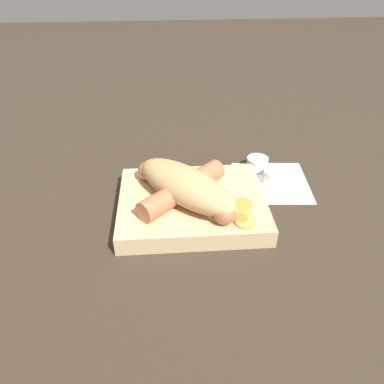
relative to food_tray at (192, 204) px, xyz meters
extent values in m
plane|color=#33281E|center=(0.00, 0.00, -0.01)|extent=(3.00, 3.00, 0.00)
cube|color=tan|center=(0.00, 0.00, 0.00)|extent=(0.23, 0.19, 0.03)
ellipsoid|color=tan|center=(-0.01, -0.01, 0.04)|extent=(0.18, 0.19, 0.05)
cylinder|color=#B26642|center=(-0.01, 0.00, 0.03)|extent=(0.14, 0.14, 0.03)
sphere|color=#B26642|center=(0.04, -0.07, 0.03)|extent=(0.03, 0.03, 0.03)
sphere|color=#B26642|center=(-0.07, 0.06, 0.03)|extent=(0.03, 0.03, 0.03)
cylinder|color=orange|center=(0.07, -0.04, 0.02)|extent=(0.03, 0.03, 0.00)
cylinder|color=#F99E4C|center=(0.07, -0.04, 0.02)|extent=(0.04, 0.04, 0.00)
cylinder|color=orange|center=(0.07, -0.03, 0.02)|extent=(0.03, 0.03, 0.00)
cylinder|color=orange|center=(0.07, -0.06, 0.02)|extent=(0.03, 0.03, 0.00)
cylinder|color=#F99E4C|center=(0.07, -0.07, 0.02)|extent=(0.04, 0.04, 0.00)
torus|color=silver|center=(0.03, -0.05, 0.02)|extent=(0.03, 0.03, 0.00)
cube|color=white|center=(0.15, 0.07, -0.01)|extent=(0.14, 0.14, 0.00)
cylinder|color=silver|center=(0.16, 0.07, 0.00)|extent=(0.04, 0.04, 0.03)
cylinder|color=gold|center=(0.16, 0.07, -0.01)|extent=(0.03, 0.03, 0.01)
cylinder|color=silver|center=(0.13, 0.12, 0.00)|extent=(0.04, 0.04, 0.03)
cylinder|color=#4C662D|center=(0.13, 0.12, -0.01)|extent=(0.03, 0.03, 0.01)
camera|label=1|loc=(-0.04, -0.48, 0.37)|focal=35.00mm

